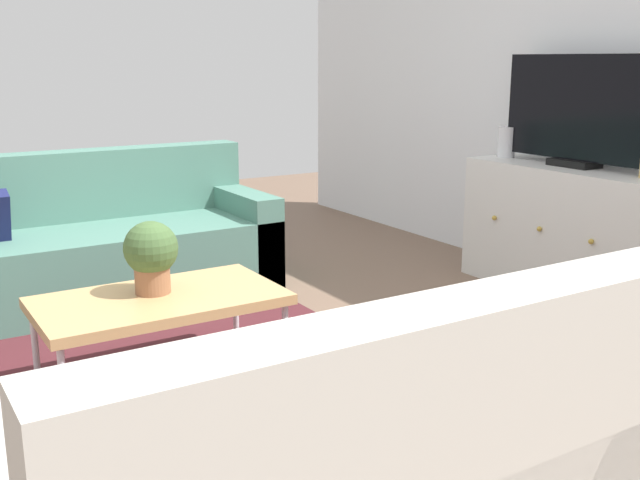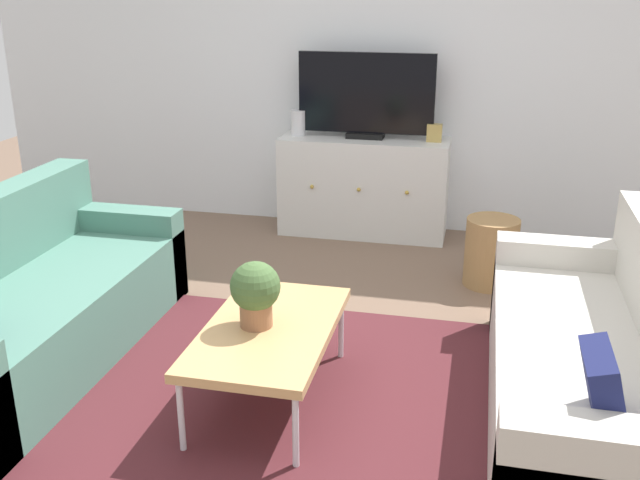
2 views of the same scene
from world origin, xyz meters
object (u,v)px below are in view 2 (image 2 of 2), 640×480
(couch_left_side, at_px, (23,308))
(glass_vase, at_px, (298,123))
(couch_right_side, at_px, (608,371))
(wicker_basket, at_px, (491,252))
(flat_screen_tv, at_px, (366,96))
(coffee_table, at_px, (269,332))
(potted_plant, at_px, (255,291))
(tv_console, at_px, (364,186))
(mantel_clock, at_px, (434,133))

(couch_left_side, relative_size, glass_vase, 10.12)
(couch_right_side, relative_size, wicker_basket, 4.32)
(flat_screen_tv, distance_m, wicker_basket, 1.55)
(coffee_table, relative_size, potted_plant, 3.26)
(tv_console, xyz_separation_m, mantel_clock, (0.52, 0.00, 0.44))
(potted_plant, bearing_deg, coffee_table, 5.17)
(couch_right_side, relative_size, mantel_clock, 14.94)
(couch_right_side, relative_size, flat_screen_tv, 1.90)
(mantel_clock, bearing_deg, glass_vase, 180.00)
(tv_console, bearing_deg, wicker_basket, -40.41)
(mantel_clock, bearing_deg, couch_right_side, -67.97)
(tv_console, bearing_deg, flat_screen_tv, 90.00)
(flat_screen_tv, bearing_deg, couch_right_side, -58.25)
(couch_left_side, distance_m, potted_plant, 1.34)
(couch_left_side, relative_size, potted_plant, 6.24)
(couch_right_side, height_order, flat_screen_tv, flat_screen_tv)
(coffee_table, xyz_separation_m, tv_console, (0.02, 2.49, 0.02))
(potted_plant, height_order, glass_vase, glass_vase)
(coffee_table, bearing_deg, couch_left_side, 175.08)
(couch_left_side, relative_size, mantel_clock, 14.94)
(wicker_basket, bearing_deg, couch_left_side, -146.96)
(flat_screen_tv, distance_m, glass_vase, 0.57)
(flat_screen_tv, bearing_deg, wicker_basket, -41.09)
(couch_right_side, height_order, coffee_table, couch_right_side)
(couch_right_side, xyz_separation_m, glass_vase, (-2.00, 2.37, 0.57))
(couch_right_side, height_order, glass_vase, glass_vase)
(potted_plant, relative_size, tv_console, 0.24)
(couch_right_side, distance_m, potted_plant, 1.59)
(potted_plant, height_order, mantel_clock, mantel_clock)
(glass_vase, bearing_deg, couch_right_side, -49.86)
(coffee_table, xyz_separation_m, potted_plant, (-0.06, -0.01, 0.20))
(wicker_basket, bearing_deg, couch_right_side, -71.98)
(couch_right_side, relative_size, tv_console, 1.52)
(flat_screen_tv, relative_size, mantel_clock, 7.88)
(glass_vase, distance_m, mantel_clock, 1.04)
(flat_screen_tv, relative_size, wicker_basket, 2.28)
(wicker_basket, bearing_deg, flat_screen_tv, 138.91)
(coffee_table, bearing_deg, flat_screen_tv, 89.50)
(couch_right_side, bearing_deg, coffee_table, -175.53)
(couch_left_side, xyz_separation_m, flat_screen_tv, (1.39, 2.39, 0.79))
(glass_vase, height_order, wicker_basket, glass_vase)
(mantel_clock, bearing_deg, wicker_basket, -61.15)
(potted_plant, distance_m, wicker_basket, 2.00)
(tv_console, bearing_deg, glass_vase, 180.00)
(potted_plant, bearing_deg, tv_console, 88.18)
(tv_console, height_order, flat_screen_tv, flat_screen_tv)
(tv_console, height_order, mantel_clock, mantel_clock)
(couch_right_side, relative_size, potted_plant, 6.24)
(mantel_clock, bearing_deg, flat_screen_tv, 177.80)
(couch_right_side, height_order, potted_plant, couch_right_side)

